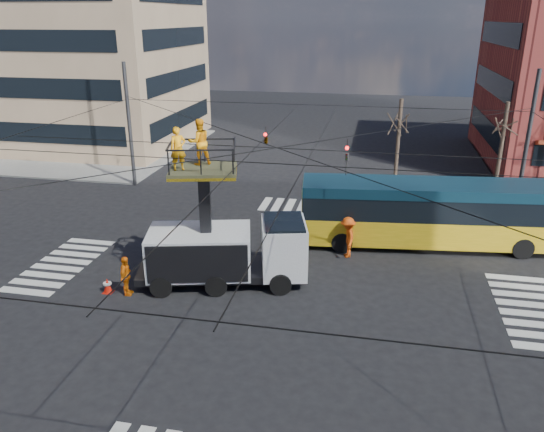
{
  "coord_description": "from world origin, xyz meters",
  "views": [
    {
      "loc": [
        3.75,
        -19.51,
        10.6
      ],
      "look_at": [
        -0.53,
        1.66,
        2.46
      ],
      "focal_mm": 35.0,
      "sensor_mm": 36.0,
      "label": 1
    }
  ],
  "objects_px": {
    "traffic_cone": "(108,285)",
    "flagger": "(348,237)",
    "worker_ground": "(126,276)",
    "city_bus": "(435,212)",
    "utility_truck": "(226,235)"
  },
  "relations": [
    {
      "from": "city_bus",
      "to": "traffic_cone",
      "type": "relative_size",
      "value": 20.84
    },
    {
      "from": "city_bus",
      "to": "worker_ground",
      "type": "height_order",
      "value": "city_bus"
    },
    {
      "from": "flagger",
      "to": "city_bus",
      "type": "bearing_deg",
      "value": 101.32
    },
    {
      "from": "utility_truck",
      "to": "worker_ground",
      "type": "bearing_deg",
      "value": -166.59
    },
    {
      "from": "utility_truck",
      "to": "flagger",
      "type": "distance_m",
      "value": 6.12
    },
    {
      "from": "utility_truck",
      "to": "traffic_cone",
      "type": "relative_size",
      "value": 11.66
    },
    {
      "from": "city_bus",
      "to": "utility_truck",
      "type": "bearing_deg",
      "value": -153.81
    },
    {
      "from": "utility_truck",
      "to": "flagger",
      "type": "bearing_deg",
      "value": 22.59
    },
    {
      "from": "traffic_cone",
      "to": "flagger",
      "type": "height_order",
      "value": "flagger"
    },
    {
      "from": "worker_ground",
      "to": "flagger",
      "type": "bearing_deg",
      "value": -64.91
    },
    {
      "from": "worker_ground",
      "to": "city_bus",
      "type": "bearing_deg",
      "value": -66.42
    },
    {
      "from": "utility_truck",
      "to": "flagger",
      "type": "height_order",
      "value": "utility_truck"
    },
    {
      "from": "traffic_cone",
      "to": "worker_ground",
      "type": "relative_size",
      "value": 0.38
    },
    {
      "from": "traffic_cone",
      "to": "flagger",
      "type": "distance_m",
      "value": 10.85
    },
    {
      "from": "city_bus",
      "to": "flagger",
      "type": "bearing_deg",
      "value": -158.68
    }
  ]
}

